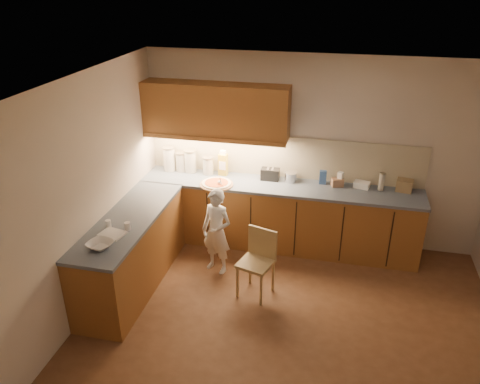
{
  "coord_description": "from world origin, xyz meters",
  "views": [
    {
      "loc": [
        0.38,
        -3.95,
        3.53
      ],
      "look_at": [
        -0.8,
        1.2,
        1.0
      ],
      "focal_mm": 35.0,
      "sensor_mm": 36.0,
      "label": 1
    }
  ],
  "objects": [
    {
      "name": "dough_cloth",
      "position": [
        -1.95,
        0.01,
        0.93
      ],
      "size": [
        0.3,
        0.26,
        0.02
      ],
      "primitive_type": "cube",
      "rotation": [
        0.0,
        0.0,
        -0.22
      ],
      "color": "silver",
      "rests_on": "l_counter"
    },
    {
      "name": "canister_d",
      "position": [
        -1.4,
        1.84,
        1.05
      ],
      "size": [
        0.16,
        0.16,
        0.25
      ],
      "rotation": [
        0.0,
        0.0,
        0.09
      ],
      "color": "beige",
      "rests_on": "l_counter"
    },
    {
      "name": "backsplash",
      "position": [
        -0.38,
        1.99,
        1.21
      ],
      "size": [
        3.75,
        0.02,
        0.58
      ],
      "primitive_type": "cube",
      "color": "#C1B795",
      "rests_on": "l_counter"
    },
    {
      "name": "card_box_b",
      "position": [
        1.23,
        1.87,
        1.0
      ],
      "size": [
        0.23,
        0.19,
        0.16
      ],
      "primitive_type": "cube",
      "rotation": [
        0.0,
        0.0,
        -0.19
      ],
      "color": "#9D8054",
      "rests_on": "l_counter"
    },
    {
      "name": "room",
      "position": [
        0.0,
        0.0,
        1.68
      ],
      "size": [
        4.54,
        4.5,
        2.62
      ],
      "color": "brown",
      "rests_on": "ground"
    },
    {
      "name": "blue_box",
      "position": [
        0.18,
        1.87,
        1.01
      ],
      "size": [
        0.1,
        0.07,
        0.18
      ],
      "primitive_type": "cube",
      "rotation": [
        0.0,
        0.0,
        0.07
      ],
      "color": "#34599D",
      "rests_on": "l_counter"
    },
    {
      "name": "spice_jar_b",
      "position": [
        -1.83,
        0.14,
        0.96
      ],
      "size": [
        0.09,
        0.09,
        0.09
      ],
      "primitive_type": "cylinder",
      "rotation": [
        0.0,
        0.0,
        -0.38
      ],
      "color": "white",
      "rests_on": "l_counter"
    },
    {
      "name": "steel_pot",
      "position": [
        -0.24,
        1.85,
        0.99
      ],
      "size": [
        0.17,
        0.17,
        0.13
      ],
      "color": "silver",
      "rests_on": "l_counter"
    },
    {
      "name": "oil_jug",
      "position": [
        -1.19,
        1.86,
        1.09
      ],
      "size": [
        0.13,
        0.1,
        0.36
      ],
      "rotation": [
        0.0,
        0.0,
        -0.08
      ],
      "color": "gold",
      "rests_on": "l_counter"
    },
    {
      "name": "canister_c",
      "position": [
        -1.67,
        1.86,
        1.08
      ],
      "size": [
        0.17,
        0.17,
        0.33
      ],
      "rotation": [
        0.0,
        0.0,
        -0.31
      ],
      "color": "beige",
      "rests_on": "l_counter"
    },
    {
      "name": "child",
      "position": [
        -1.03,
        0.91,
        0.56
      ],
      "size": [
        0.48,
        0.39,
        1.13
      ],
      "primitive_type": "imported",
      "rotation": [
        0.0,
        0.0,
        -0.34
      ],
      "color": "white",
      "rests_on": "ground"
    },
    {
      "name": "wooden_chair",
      "position": [
        -0.44,
        0.58,
        0.47
      ],
      "size": [
        0.46,
        0.46,
        0.82
      ],
      "rotation": [
        0.0,
        0.0,
        -0.29
      ],
      "color": "tan",
      "rests_on": "ground"
    },
    {
      "name": "mixing_bowl",
      "position": [
        -1.95,
        -0.26,
        0.95
      ],
      "size": [
        0.32,
        0.32,
        0.06
      ],
      "primitive_type": "imported",
      "rotation": [
        0.0,
        0.0,
        -0.26
      ],
      "color": "silver",
      "rests_on": "l_counter"
    },
    {
      "name": "l_counter",
      "position": [
        -0.92,
        1.25,
        0.46
      ],
      "size": [
        3.77,
        2.62,
        0.92
      ],
      "color": "#925B2A",
      "rests_on": "ground"
    },
    {
      "name": "white_bottle",
      "position": [
        0.41,
        1.85,
        1.02
      ],
      "size": [
        0.09,
        0.09,
        0.19
      ],
      "primitive_type": "cube",
      "rotation": [
        0.0,
        0.0,
        -0.41
      ],
      "color": "white",
      "rests_on": "l_counter"
    },
    {
      "name": "toaster",
      "position": [
        -0.53,
        1.84,
        1.0
      ],
      "size": [
        0.25,
        0.14,
        0.16
      ],
      "rotation": [
        0.0,
        0.0,
        0.01
      ],
      "color": "black",
      "rests_on": "l_counter"
    },
    {
      "name": "flat_pack",
      "position": [
        0.7,
        1.86,
        0.96
      ],
      "size": [
        0.22,
        0.18,
        0.08
      ],
      "primitive_type": "cube",
      "rotation": [
        0.0,
        0.0,
        -0.25
      ],
      "color": "white",
      "rests_on": "l_counter"
    },
    {
      "name": "spice_jar_a",
      "position": [
        -2.07,
        0.15,
        0.96
      ],
      "size": [
        0.06,
        0.06,
        0.08
      ],
      "primitive_type": "cylinder",
      "rotation": [
        0.0,
        0.0,
        0.03
      ],
      "color": "white",
      "rests_on": "l_counter"
    },
    {
      "name": "pizza_on_board",
      "position": [
        -1.19,
        1.5,
        0.94
      ],
      "size": [
        0.45,
        0.45,
        0.18
      ],
      "rotation": [
        0.0,
        0.0,
        0.26
      ],
      "color": "tan",
      "rests_on": "l_counter"
    },
    {
      "name": "canister_a",
      "position": [
        -1.98,
        1.85,
        1.1
      ],
      "size": [
        0.18,
        0.18,
        0.35
      ],
      "rotation": [
        0.0,
        0.0,
        -0.43
      ],
      "color": "white",
      "rests_on": "l_counter"
    },
    {
      "name": "canister_b",
      "position": [
        -1.81,
        1.87,
        1.06
      ],
      "size": [
        0.16,
        0.16,
        0.28
      ],
      "rotation": [
        0.0,
        0.0,
        0.12
      ],
      "color": "beige",
      "rests_on": "l_counter"
    },
    {
      "name": "tall_jar",
      "position": [
        0.94,
        1.83,
        1.04
      ],
      "size": [
        0.08,
        0.08,
        0.24
      ],
      "rotation": [
        0.0,
        0.0,
        -0.03
      ],
      "color": "beige",
      "rests_on": "l_counter"
    },
    {
      "name": "upper_cabinets",
      "position": [
        -1.27,
        1.82,
        1.85
      ],
      "size": [
        1.95,
        0.36,
        0.73
      ],
      "color": "#925B2A",
      "rests_on": "ground"
    },
    {
      "name": "card_box_a",
      "position": [
        0.38,
        1.83,
        0.97
      ],
      "size": [
        0.18,
        0.15,
        0.11
      ],
      "primitive_type": "cube",
      "rotation": [
        0.0,
        0.0,
        0.3
      ],
      "color": "tan",
      "rests_on": "l_counter"
    }
  ]
}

